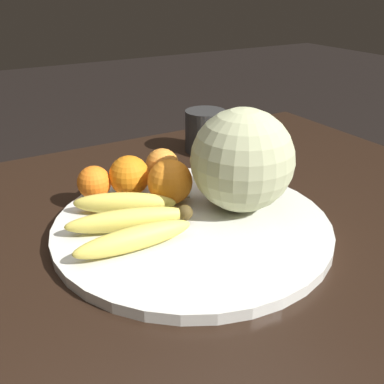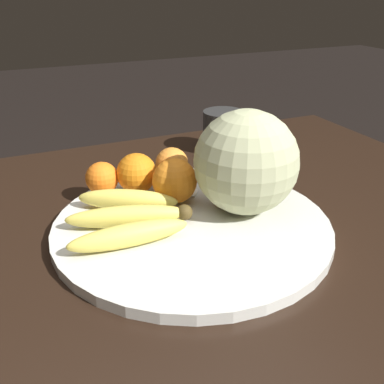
{
  "view_description": "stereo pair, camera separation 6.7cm",
  "coord_description": "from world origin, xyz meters",
  "px_view_note": "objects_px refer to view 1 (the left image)",
  "views": [
    {
      "loc": [
        0.27,
        0.47,
        1.12
      ],
      "look_at": [
        -0.03,
        -0.05,
        0.83
      ],
      "focal_mm": 42.0,
      "sensor_mm": 36.0,
      "label": 1
    },
    {
      "loc": [
        0.21,
        0.5,
        1.12
      ],
      "look_at": [
        -0.03,
        -0.05,
        0.83
      ],
      "focal_mm": 42.0,
      "sensor_mm": 36.0,
      "label": 2
    }
  ],
  "objects_px": {
    "fruit_bowl": "(192,225)",
    "ceramic_mug": "(206,131)",
    "kitchen_table": "(191,311)",
    "produce_tag": "(170,193)",
    "banana_bunch": "(130,219)",
    "orange_front_left": "(129,176)",
    "orange_mid_center": "(94,182)",
    "orange_front_right": "(170,182)",
    "orange_back_left": "(162,165)",
    "melon": "(242,160)"
  },
  "relations": [
    {
      "from": "fruit_bowl",
      "to": "ceramic_mug",
      "type": "xyz_separation_m",
      "value": [
        -0.21,
        -0.29,
        0.04
      ]
    },
    {
      "from": "kitchen_table",
      "to": "produce_tag",
      "type": "bearing_deg",
      "value": -107.1
    },
    {
      "from": "banana_bunch",
      "to": "orange_front_left",
      "type": "bearing_deg",
      "value": -97.45
    },
    {
      "from": "orange_mid_center",
      "to": "fruit_bowl",
      "type": "bearing_deg",
      "value": 123.13
    },
    {
      "from": "orange_front_right",
      "to": "orange_mid_center",
      "type": "height_order",
      "value": "orange_front_right"
    },
    {
      "from": "orange_front_right",
      "to": "produce_tag",
      "type": "relative_size",
      "value": 0.96
    },
    {
      "from": "orange_front_left",
      "to": "ceramic_mug",
      "type": "height_order",
      "value": "ceramic_mug"
    },
    {
      "from": "orange_front_right",
      "to": "orange_mid_center",
      "type": "xyz_separation_m",
      "value": [
        0.1,
        -0.08,
        -0.01
      ]
    },
    {
      "from": "orange_mid_center",
      "to": "orange_back_left",
      "type": "distance_m",
      "value": 0.13
    },
    {
      "from": "produce_tag",
      "to": "ceramic_mug",
      "type": "xyz_separation_m",
      "value": [
        -0.19,
        -0.19,
        0.03
      ]
    },
    {
      "from": "produce_tag",
      "to": "orange_front_right",
      "type": "bearing_deg",
      "value": 100.27
    },
    {
      "from": "orange_front_right",
      "to": "fruit_bowl",
      "type": "bearing_deg",
      "value": 88.74
    },
    {
      "from": "banana_bunch",
      "to": "orange_mid_center",
      "type": "distance_m",
      "value": 0.13
    },
    {
      "from": "orange_back_left",
      "to": "produce_tag",
      "type": "distance_m",
      "value": 0.06
    },
    {
      "from": "produce_tag",
      "to": "ceramic_mug",
      "type": "height_order",
      "value": "ceramic_mug"
    },
    {
      "from": "fruit_bowl",
      "to": "orange_back_left",
      "type": "height_order",
      "value": "orange_back_left"
    },
    {
      "from": "kitchen_table",
      "to": "banana_bunch",
      "type": "distance_m",
      "value": 0.17
    },
    {
      "from": "kitchen_table",
      "to": "fruit_bowl",
      "type": "height_order",
      "value": "fruit_bowl"
    },
    {
      "from": "kitchen_table",
      "to": "fruit_bowl",
      "type": "distance_m",
      "value": 0.13
    },
    {
      "from": "banana_bunch",
      "to": "ceramic_mug",
      "type": "relative_size",
      "value": 1.55
    },
    {
      "from": "orange_front_left",
      "to": "produce_tag",
      "type": "bearing_deg",
      "value": 152.32
    },
    {
      "from": "melon",
      "to": "orange_mid_center",
      "type": "height_order",
      "value": "melon"
    },
    {
      "from": "banana_bunch",
      "to": "orange_front_right",
      "type": "bearing_deg",
      "value": -135.89
    },
    {
      "from": "kitchen_table",
      "to": "melon",
      "type": "relative_size",
      "value": 7.5
    },
    {
      "from": "orange_front_right",
      "to": "orange_back_left",
      "type": "xyz_separation_m",
      "value": [
        -0.03,
        -0.09,
        -0.01
      ]
    },
    {
      "from": "orange_front_left",
      "to": "orange_back_left",
      "type": "relative_size",
      "value": 1.14
    },
    {
      "from": "orange_mid_center",
      "to": "produce_tag",
      "type": "xyz_separation_m",
      "value": [
        -0.12,
        0.05,
        -0.03
      ]
    },
    {
      "from": "orange_front_right",
      "to": "ceramic_mug",
      "type": "xyz_separation_m",
      "value": [
        -0.2,
        -0.22,
        -0.01
      ]
    },
    {
      "from": "fruit_bowl",
      "to": "melon",
      "type": "bearing_deg",
      "value": -178.34
    },
    {
      "from": "banana_bunch",
      "to": "orange_front_right",
      "type": "height_order",
      "value": "orange_front_right"
    },
    {
      "from": "kitchen_table",
      "to": "ceramic_mug",
      "type": "height_order",
      "value": "ceramic_mug"
    },
    {
      "from": "banana_bunch",
      "to": "orange_mid_center",
      "type": "height_order",
      "value": "orange_mid_center"
    },
    {
      "from": "banana_bunch",
      "to": "ceramic_mug",
      "type": "bearing_deg",
      "value": -122.38
    },
    {
      "from": "orange_front_right",
      "to": "produce_tag",
      "type": "distance_m",
      "value": 0.05
    },
    {
      "from": "fruit_bowl",
      "to": "banana_bunch",
      "type": "bearing_deg",
      "value": -14.34
    },
    {
      "from": "melon",
      "to": "orange_front_left",
      "type": "distance_m",
      "value": 0.2
    },
    {
      "from": "orange_mid_center",
      "to": "orange_back_left",
      "type": "height_order",
      "value": "orange_back_left"
    },
    {
      "from": "banana_bunch",
      "to": "orange_mid_center",
      "type": "relative_size",
      "value": 3.45
    },
    {
      "from": "banana_bunch",
      "to": "orange_back_left",
      "type": "height_order",
      "value": "orange_back_left"
    },
    {
      "from": "melon",
      "to": "fruit_bowl",
      "type": "bearing_deg",
      "value": 1.66
    },
    {
      "from": "fruit_bowl",
      "to": "orange_front_left",
      "type": "xyz_separation_m",
      "value": [
        0.04,
        -0.14,
        0.04
      ]
    },
    {
      "from": "orange_front_left",
      "to": "produce_tag",
      "type": "height_order",
      "value": "orange_front_left"
    },
    {
      "from": "orange_front_right",
      "to": "ceramic_mug",
      "type": "height_order",
      "value": "same"
    },
    {
      "from": "orange_front_left",
      "to": "orange_front_right",
      "type": "distance_m",
      "value": 0.08
    },
    {
      "from": "orange_back_left",
      "to": "ceramic_mug",
      "type": "height_order",
      "value": "ceramic_mug"
    },
    {
      "from": "orange_front_left",
      "to": "orange_mid_center",
      "type": "xyz_separation_m",
      "value": [
        0.06,
        -0.02,
        -0.01
      ]
    },
    {
      "from": "fruit_bowl",
      "to": "orange_front_right",
      "type": "height_order",
      "value": "orange_front_right"
    },
    {
      "from": "melon",
      "to": "orange_back_left",
      "type": "xyz_separation_m",
      "value": [
        0.06,
        -0.16,
        -0.05
      ]
    },
    {
      "from": "melon",
      "to": "produce_tag",
      "type": "xyz_separation_m",
      "value": [
        0.08,
        -0.1,
        -0.08
      ]
    },
    {
      "from": "banana_bunch",
      "to": "orange_front_left",
      "type": "xyz_separation_m",
      "value": [
        -0.05,
        -0.11,
        0.02
      ]
    }
  ]
}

